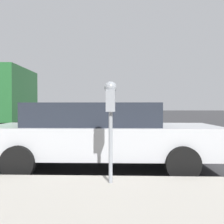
% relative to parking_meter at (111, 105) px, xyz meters
% --- Properties ---
extents(ground_plane, '(220.00, 220.00, 0.00)m').
position_rel_parking_meter_xyz_m(ground_plane, '(2.62, 0.20, -1.38)').
color(ground_plane, '#333335').
extents(parking_meter, '(0.21, 0.19, 1.57)m').
position_rel_parking_meter_xyz_m(parking_meter, '(0.00, 0.00, 0.00)').
color(parking_meter, gray).
rests_on(parking_meter, sidewalk).
extents(car_silver, '(2.16, 4.91, 1.44)m').
position_rel_parking_meter_xyz_m(car_silver, '(1.69, 0.29, -0.61)').
color(car_silver, '#B7BABF').
rests_on(car_silver, ground_plane).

